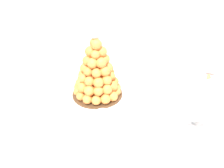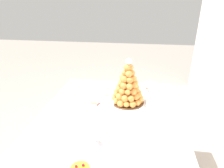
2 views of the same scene
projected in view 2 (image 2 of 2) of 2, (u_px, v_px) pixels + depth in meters
buffet_table at (108, 133)px, 1.30m from camera, size 1.31×0.97×0.75m
serving_tray at (119, 102)px, 1.49m from camera, size 0.63×0.43×0.02m
croquembouche at (128, 86)px, 1.42m from camera, size 0.25×0.25×0.34m
dessert_cup_left at (106, 85)px, 1.71m from camera, size 0.05×0.05×0.05m
dessert_cup_mid_left at (103, 92)px, 1.57m from camera, size 0.05×0.05×0.06m
dessert_cup_centre at (99, 102)px, 1.42m from camera, size 0.06×0.06×0.06m
dessert_cup_mid_right at (92, 113)px, 1.28m from camera, size 0.06×0.06×0.05m
creme_brulee_ramekin at (128, 88)px, 1.67m from camera, size 0.08×0.08×0.02m
macaron_goblet at (100, 118)px, 1.01m from camera, size 0.14×0.14×0.26m
wine_glass at (149, 86)px, 1.50m from camera, size 0.08×0.08×0.15m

